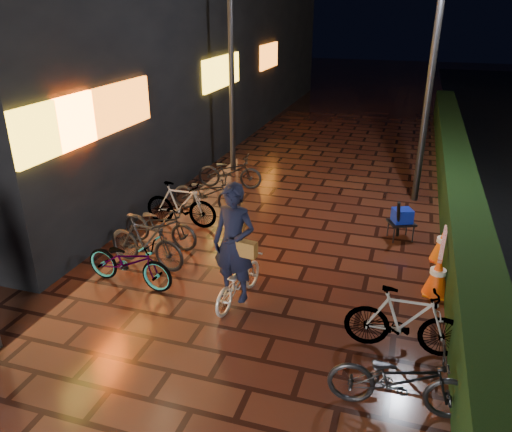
% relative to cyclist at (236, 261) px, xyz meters
% --- Properties ---
extents(ground, '(80.00, 80.00, 0.00)m').
position_rel_cyclist_xyz_m(ground, '(0.27, -1.26, -0.76)').
color(ground, '#381911').
rests_on(ground, ground).
extents(hedge, '(0.70, 20.00, 1.00)m').
position_rel_cyclist_xyz_m(hedge, '(3.57, 6.74, -0.26)').
color(hedge, black).
rests_on(hedge, ground).
extents(storefront_block, '(12.09, 22.00, 9.00)m').
position_rel_cyclist_xyz_m(storefront_block, '(-9.23, 10.24, 3.74)').
color(storefront_block, black).
rests_on(storefront_block, ground).
extents(lamp_post_hedge, '(0.56, 0.27, 5.89)m').
position_rel_cyclist_xyz_m(lamp_post_hedge, '(2.65, 5.64, 2.48)').
color(lamp_post_hedge, black).
rests_on(lamp_post_hedge, ground).
extents(lamp_post_sf, '(0.55, 0.17, 5.72)m').
position_rel_cyclist_xyz_m(lamp_post_sf, '(-2.45, 6.60, 2.38)').
color(lamp_post_sf, black).
rests_on(lamp_post_sf, ground).
extents(cyclist, '(0.77, 1.49, 2.05)m').
position_rel_cyclist_xyz_m(cyclist, '(0.00, 0.00, 0.00)').
color(cyclist, silver).
rests_on(cyclist, ground).
extents(traffic_barrier, '(0.56, 1.71, 0.69)m').
position_rel_cyclist_xyz_m(traffic_barrier, '(3.14, 1.89, -0.42)').
color(traffic_barrier, '#F64F0C').
rests_on(traffic_barrier, ground).
extents(cart_assembly, '(0.63, 0.68, 0.95)m').
position_rel_cyclist_xyz_m(cart_assembly, '(2.40, 3.22, -0.27)').
color(cart_assembly, black).
rests_on(cart_assembly, ground).
extents(parked_bikes_storefront, '(1.95, 5.90, 0.98)m').
position_rel_cyclist_xyz_m(parked_bikes_storefront, '(-2.03, 2.24, -0.31)').
color(parked_bikes_storefront, black).
rests_on(parked_bikes_storefront, ground).
extents(parked_bikes_hedge, '(1.72, 1.76, 0.98)m').
position_rel_cyclist_xyz_m(parked_bikes_hedge, '(2.60, -1.07, -0.30)').
color(parked_bikes_hedge, black).
rests_on(parked_bikes_hedge, ground).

